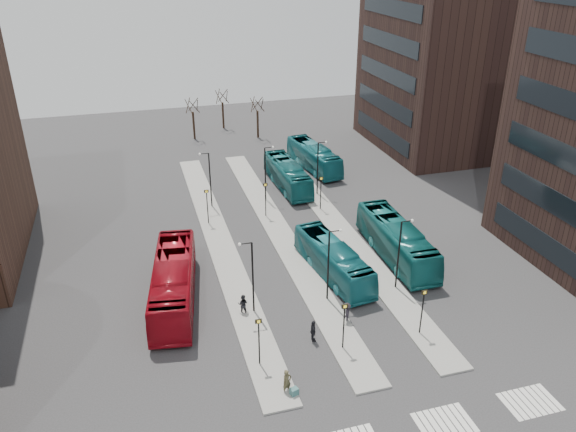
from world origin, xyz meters
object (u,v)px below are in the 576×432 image
object	(u,v)px
teal_bus_c	(396,240)
commuter_c	(347,313)
traveller	(287,382)
teal_bus_b	(287,175)
suitcase	(294,392)
teal_bus_a	(333,260)
teal_bus_d	(314,157)
commuter_a	(243,304)
commuter_b	(313,331)
red_bus	(174,282)

from	to	relation	value
teal_bus_c	commuter_c	bearing A→B (deg)	-134.12
teal_bus_c	traveller	world-z (taller)	teal_bus_c
teal_bus_b	suitcase	bearing A→B (deg)	-107.59
teal_bus_a	teal_bus_d	size ratio (longest dim) A/B	0.96
teal_bus_d	commuter_c	size ratio (longest dim) A/B	6.70
suitcase	commuter_a	bearing A→B (deg)	80.55
teal_bus_c	commuter_c	size ratio (longest dim) A/B	7.32
teal_bus_d	commuter_c	bearing A→B (deg)	-111.49
teal_bus_d	teal_bus_b	bearing A→B (deg)	-142.12
traveller	teal_bus_c	bearing A→B (deg)	23.18
teal_bus_a	teal_bus_d	bearing A→B (deg)	67.52
commuter_b	teal_bus_d	bearing A→B (deg)	-12.30
teal_bus_a	teal_bus_c	xyz separation A→B (m)	(6.51, 1.30, 0.21)
teal_bus_c	teal_bus_d	xyz separation A→B (m)	(-0.02, 23.16, -0.14)
teal_bus_a	commuter_c	world-z (taller)	teal_bus_a
suitcase	commuter_a	size ratio (longest dim) A/B	0.37
red_bus	teal_bus_c	distance (m)	19.98
commuter_b	commuter_c	xyz separation A→B (m)	(3.12, 1.43, -0.02)
teal_bus_a	commuter_b	world-z (taller)	teal_bus_a
teal_bus_a	commuter_a	bearing A→B (deg)	-166.61
teal_bus_a	commuter_a	xyz separation A→B (m)	(-8.57, -3.29, -0.66)
suitcase	teal_bus_b	world-z (taller)	teal_bus_b
teal_bus_a	teal_bus_c	world-z (taller)	teal_bus_c
red_bus	teal_bus_c	size ratio (longest dim) A/B	1.05
teal_bus_c	traveller	size ratio (longest dim) A/B	7.06
traveller	commuter_b	xyz separation A→B (m)	(3.22, 4.39, -0.01)
suitcase	teal_bus_d	distance (m)	39.79
commuter_b	commuter_c	size ratio (longest dim) A/B	1.03
teal_bus_d	commuter_b	xyz separation A→B (m)	(-10.95, -32.44, -0.70)
commuter_b	commuter_a	bearing A→B (deg)	47.53
teal_bus_d	commuter_b	size ratio (longest dim) A/B	6.52
suitcase	teal_bus_a	xyz separation A→B (m)	(7.34, 12.83, 1.18)
red_bus	commuter_b	xyz separation A→B (m)	(8.96, -7.83, -0.93)
teal_bus_c	commuter_a	size ratio (longest dim) A/B	7.42
teal_bus_d	suitcase	bearing A→B (deg)	-117.66
suitcase	commuter_a	xyz separation A→B (m)	(-1.22, 9.54, 0.52)
teal_bus_d	red_bus	bearing A→B (deg)	-136.28
teal_bus_c	commuter_a	xyz separation A→B (m)	(-15.07, -4.59, -0.88)
teal_bus_c	commuter_c	xyz separation A→B (m)	(-7.85, -7.85, -0.87)
commuter_a	commuter_c	distance (m)	7.92
traveller	commuter_c	distance (m)	8.60
commuter_a	commuter_c	bearing A→B (deg)	179.78
traveller	suitcase	bearing A→B (deg)	-74.56
suitcase	red_bus	bearing A→B (deg)	98.84
teal_bus_b	teal_bus_d	xyz separation A→B (m)	(4.87, 4.90, 0.02)
suitcase	commuter_b	bearing A→B (deg)	42.53
commuter_c	traveller	bearing A→B (deg)	-9.55
teal_bus_d	commuter_a	size ratio (longest dim) A/B	6.79
suitcase	commuter_c	world-z (taller)	commuter_c
red_bus	teal_bus_d	world-z (taller)	red_bus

